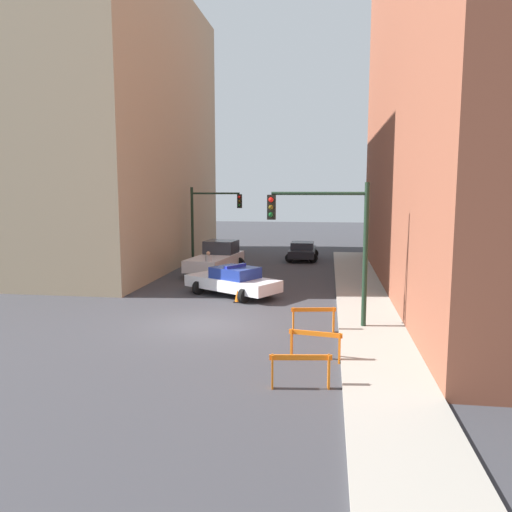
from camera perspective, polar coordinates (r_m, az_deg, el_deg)
The scene contains 13 objects.
ground_plane at distance 19.10m, azimuth -5.92°, elevation -7.80°, with size 120.00×120.00×0.00m, color #38383D.
sidewalk_right at distance 18.60m, azimuth 13.14°, elevation -8.19°, with size 2.40×44.00×0.12m.
building_corner_left at distance 36.10m, azimuth -19.64°, elevation 13.47°, with size 14.00×20.00×18.01m.
traffic_light_near at distance 18.16m, azimuth 8.77°, elevation 2.69°, with size 3.64×0.35×5.20m.
traffic_light_far at distance 33.13m, azimuth -5.48°, elevation 4.71°, with size 3.44×0.35×5.20m.
police_car at distance 23.88m, azimuth -2.64°, elevation -2.85°, with size 4.98×4.00×1.52m.
white_truck at distance 30.45m, azimuth -4.52°, elevation -0.24°, with size 3.09×5.62×1.90m.
parked_car_near at distance 36.11m, azimuth 5.32°, elevation 0.62°, with size 2.28×4.30×1.31m.
pedestrian_crossing at distance 27.81m, azimuth -5.46°, elevation -1.10°, with size 0.43×0.43×1.66m.
barrier_front at distance 13.04m, azimuth 5.12°, elevation -12.36°, with size 1.59×0.36×0.90m.
barrier_mid at distance 15.09m, azimuth 6.79°, elevation -9.58°, with size 1.59×0.41×0.90m.
barrier_back at distance 17.96m, azimuth 6.59°, elevation -6.77°, with size 1.58×0.42×0.90m.
traffic_cone at distance 22.59m, azimuth -2.10°, elevation -4.51°, with size 0.36×0.36×0.66m.
Camera 1 is at (4.57, -17.83, 5.07)m, focal length 35.00 mm.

